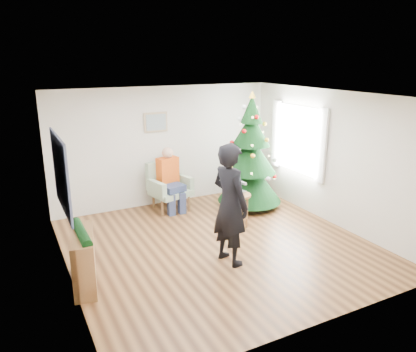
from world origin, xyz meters
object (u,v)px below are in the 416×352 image
christmas_tree (250,156)px  console (84,260)px  stool (239,210)px  armchair (169,192)px  standing_man (230,204)px

christmas_tree → console: bearing=-156.6°
stool → armchair: (-0.84, 1.53, 0.04)m
armchair → standing_man: size_ratio=0.53×
christmas_tree → standing_man: (-1.67, -2.02, -0.16)m
standing_man → console: standing_man is taller
stool → console: (-3.07, -0.79, 0.06)m
stool → console: size_ratio=0.67×
console → stool: bearing=25.3°
stool → standing_man: 1.55m
christmas_tree → stool: christmas_tree is taller
stool → armchair: 1.74m
armchair → console: size_ratio=1.03×
christmas_tree → armchair: christmas_tree is taller
console → standing_man: bearing=2.3°
christmas_tree → armchair: 1.92m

